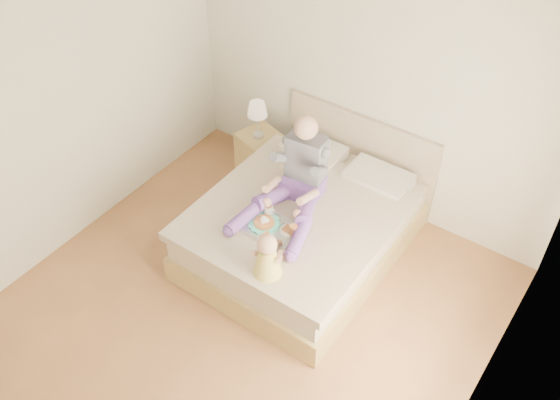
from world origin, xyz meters
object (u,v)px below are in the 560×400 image
Objects in this scene: adult at (297,180)px; bed at (307,223)px; tray at (273,227)px; baby at (268,258)px; nightstand at (261,157)px.

bed is at bearing 28.32° from adult.
bed is 4.42× the size of tray.
tray is at bearing -95.05° from bed.
bed is 2.02× the size of adult.
baby is (0.25, -0.41, 0.14)m from tray.
tray is at bearing -90.55° from adult.
baby reaches higher than bed.
adult reaches higher than baby.
adult reaches higher than nightstand.
baby is at bearing -35.58° from nightstand.
baby is at bearing -55.75° from tray.
bed reaches higher than nightstand.
bed is 1.04m from baby.
baby is (0.21, -0.91, 0.46)m from bed.
adult is at bearing -20.41° from nightstand.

